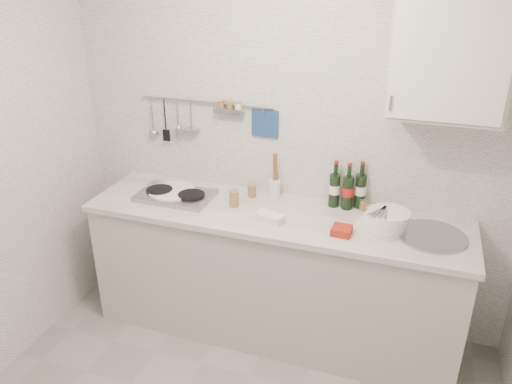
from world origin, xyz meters
The scene contains 14 objects.
back_wall centered at (0.00, 1.40, 1.25)m, with size 3.00×0.02×2.50m, color silver.
counter centered at (0.01, 1.10, 0.43)m, with size 2.44×0.64×0.96m.
wall_rail centered at (-0.60, 1.37, 1.43)m, with size 0.98×0.09×0.34m.
wall_cabinet centered at (0.90, 1.22, 1.95)m, with size 0.60×0.38×0.70m.
plate_stack_hob centered at (-0.74, 1.12, 0.94)m, with size 0.34×0.33×0.04m.
plate_stack_sink centered at (0.67, 1.10, 0.98)m, with size 0.31×0.30×0.12m.
wine_bottles centered at (0.42, 1.33, 1.07)m, with size 0.23×0.12×0.31m.
butter_dish centered at (0.01, 0.98, 0.95)m, with size 0.17×0.09×0.05m, color white.
strawberry_punnet centered at (0.45, 0.97, 0.94)m, with size 0.11×0.11×0.05m, color red.
utensil_crock centered at (-0.07, 1.33, 1.00)m, with size 0.08×0.08×0.32m.
jar_a centered at (-0.22, 1.28, 0.97)m, with size 0.06×0.06×0.09m.
jar_b centered at (0.53, 1.33, 0.96)m, with size 0.06×0.06×0.07m.
jar_c centered at (0.58, 1.23, 0.96)m, with size 0.06×0.06×0.08m.
jar_d centered at (-0.28, 1.11, 0.98)m, with size 0.07×0.07×0.12m.
Camera 1 is at (0.81, -1.61, 2.36)m, focal length 35.00 mm.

